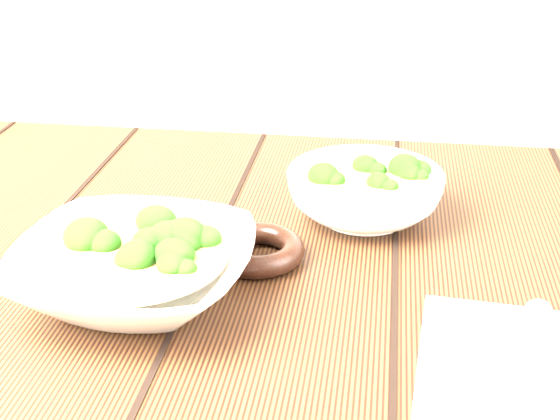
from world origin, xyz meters
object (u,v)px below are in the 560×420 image
Objects in this scene: soup_bowl_front at (134,268)px; napkin at (544,368)px; soup_bowl_back at (365,193)px; table at (227,356)px; trivet at (257,250)px.

napkin is (0.38, -0.07, -0.03)m from soup_bowl_front.
napkin is at bearing -59.78° from soup_bowl_back.
soup_bowl_back reaches higher than table.
soup_bowl_back reaches higher than trivet.
soup_bowl_back is (0.14, 0.13, 0.15)m from table.
soup_bowl_front is at bearing -133.38° from table.
table is 0.36m from napkin.
soup_bowl_back reaches higher than napkin.
soup_bowl_front is 1.17× the size of soup_bowl_back.
soup_bowl_front reaches higher than soup_bowl_back.
table is 0.14m from trivet.
soup_bowl_back is 2.03× the size of trivet.
soup_bowl_back is at bearing 44.43° from soup_bowl_front.
trivet is (0.03, 0.01, 0.13)m from table.
soup_bowl_back is 0.16m from trivet.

